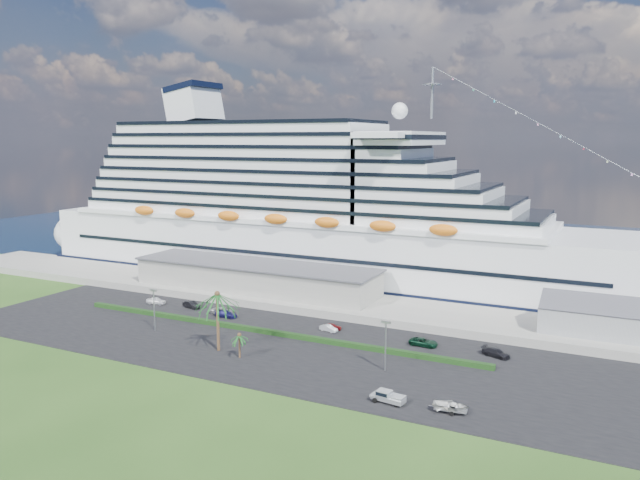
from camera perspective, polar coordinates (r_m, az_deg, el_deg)
The scene contains 22 objects.
ground at distance 105.63m, azimuth -6.04°, elevation -11.50°, with size 420.00×420.00×0.00m, color #284B19.
asphalt_lot at distance 114.47m, azimuth -3.04°, elevation -9.76°, with size 140.00×38.00×0.12m, color black.
wharf at distance 139.07m, azimuth 2.87°, elevation -5.94°, with size 240.00×20.00×1.80m, color gray.
water at distance 222.85m, azimuth 12.17°, elevation -0.59°, with size 420.00×160.00×0.02m, color #0A1D30.
cruise_ship at distance 166.40m, azimuth -0.58°, elevation 2.13°, with size 191.00×38.00×54.00m.
terminal_building at distance 149.52m, azimuth -5.95°, elevation -3.28°, with size 61.00×15.00×6.30m.
port_shed at distance 127.44m, azimuth 24.99°, elevation -6.61°, with size 24.00×12.31×7.37m.
hedge at distance 122.27m, azimuth -5.18°, elevation -8.28°, with size 88.00×1.10×0.90m, color black.
lamp_post_left at distance 126.33m, azimuth -14.94°, elevation -5.73°, with size 1.60×0.35×8.27m.
lamp_post_right at distance 102.19m, azimuth 6.02°, elevation -9.04°, with size 1.60×0.35×8.27m.
palm_tall at distance 111.38m, azimuth -9.38°, elevation -5.50°, with size 8.82×8.82×11.13m.
palm_short at distance 108.73m, azimuth -7.38°, elevation -8.87°, with size 3.53×3.53×4.56m.
parked_car_0 at distance 147.18m, azimuth -14.75°, elevation -5.39°, with size 1.82×4.54×1.55m, color white.
parked_car_1 at distance 141.96m, azimuth -11.65°, elevation -5.82°, with size 1.63×4.67×1.54m, color black.
parked_car_2 at distance 136.19m, azimuth -8.98°, elevation -6.42°, with size 2.27×4.92×1.37m, color #9B9FA4.
parked_car_3 at distance 133.57m, azimuth -8.58°, elevation -6.70°, with size 2.03×4.99×1.45m, color #181751.
parked_car_4 at distance 123.88m, azimuth 1.12°, elevation -7.92°, with size 1.50×3.73×1.27m, color maroon.
parked_car_5 at distance 122.86m, azimuth 0.79°, elevation -8.07°, with size 1.32×3.80×1.25m, color silver.
parked_car_6 at distance 116.09m, azimuth 9.45°, elevation -9.20°, with size 2.41×5.22×1.45m, color black.
parked_car_7 at distance 113.42m, azimuth 15.79°, elevation -9.87°, with size 2.04×5.02×1.46m, color black.
pickup_truck at distance 91.97m, azimuth 6.19°, elevation -14.03°, with size 5.13×2.43×1.74m.
boat_trailer at distance 90.13m, azimuth 11.87°, elevation -14.61°, with size 5.72×4.07×1.60m.
Camera 1 is at (53.47, -83.09, 37.36)m, focal length 35.00 mm.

